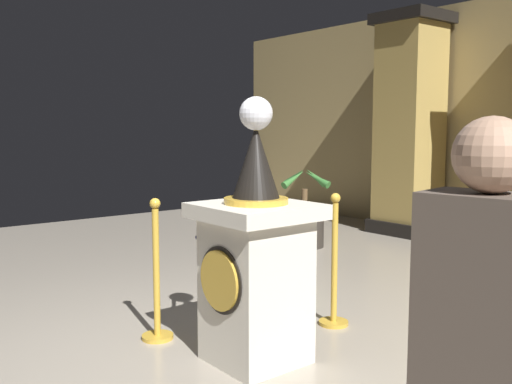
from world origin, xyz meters
TOP-DOWN VIEW (x-y plane):
  - ground_plane at (0.00, 0.00)m, footprint 12.92×12.92m
  - pedestal_clock at (0.21, 0.10)m, footprint 0.72×0.72m
  - stanchion_near at (0.05, 1.05)m, footprint 0.24×0.24m
  - stanchion_far at (-0.58, -0.22)m, footprint 0.24×0.24m
  - velvet_rope at (-0.26, 0.41)m, footprint 0.97×0.98m
  - column_left at (-2.10, 4.93)m, footprint 0.93×0.93m
  - potted_palm_left at (-2.33, 2.99)m, footprint 0.79×0.78m
  - bystander_guest at (2.32, -0.75)m, footprint 0.39×0.27m

SIDE VIEW (x-z plane):
  - ground_plane at x=0.00m, z-range 0.00..0.00m
  - potted_palm_left at x=-2.33m, z-range -0.25..0.84m
  - stanchion_far at x=-0.58m, z-range -0.16..0.92m
  - stanchion_near at x=0.05m, z-range -0.16..0.92m
  - pedestal_clock at x=0.21m, z-range -0.21..1.59m
  - velvet_rope at x=-0.26m, z-range 0.68..0.90m
  - bystander_guest at x=2.32m, z-range 0.05..1.67m
  - column_left at x=-2.10m, z-range -0.01..3.26m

